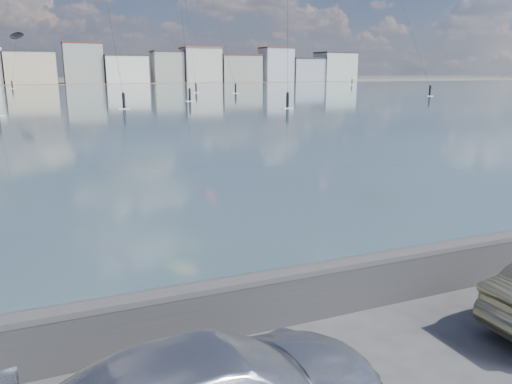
{
  "coord_description": "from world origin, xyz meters",
  "views": [
    {
      "loc": [
        -2.7,
        -4.85,
        4.55
      ],
      "look_at": [
        1.0,
        4.0,
        2.2
      ],
      "focal_mm": 35.0,
      "sensor_mm": 36.0,
      "label": 1
    }
  ],
  "objects": [
    {
      "name": "far_buildings",
      "position": [
        1.31,
        186.0,
        6.03
      ],
      "size": [
        240.79,
        13.26,
        14.6
      ],
      "color": "beige",
      "rests_on": "ground"
    },
    {
      "name": "bay_water",
      "position": [
        0.0,
        91.5,
        0.01
      ],
      "size": [
        500.0,
        177.0,
        0.0
      ],
      "primitive_type": "cube",
      "color": "#304C53",
      "rests_on": "ground"
    },
    {
      "name": "far_shore_strip",
      "position": [
        0.0,
        200.0,
        0.01
      ],
      "size": [
        500.0,
        60.0,
        0.0
      ],
      "primitive_type": "cube",
      "color": "#4C473D",
      "rests_on": "ground"
    },
    {
      "name": "kitesurfer_3",
      "position": [
        -7.99,
        146.48,
        13.22
      ],
      "size": [
        5.47,
        13.29,
        14.66
      ],
      "color": "black",
      "rests_on": "ground"
    },
    {
      "name": "seawall",
      "position": [
        0.0,
        2.7,
        0.58
      ],
      "size": [
        400.0,
        0.36,
        1.08
      ],
      "color": "#28282B",
      "rests_on": "ground"
    }
  ]
}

